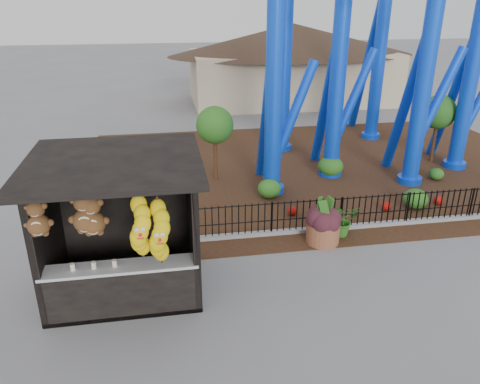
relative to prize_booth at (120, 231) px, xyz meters
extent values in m
plane|color=slate|center=(3.01, -0.90, -1.54)|extent=(120.00, 120.00, 0.00)
cube|color=#331E11|center=(7.01, 7.10, -1.53)|extent=(18.00, 12.00, 0.02)
cube|color=gray|center=(7.01, 2.10, -1.48)|extent=(18.00, 0.18, 0.12)
cube|color=black|center=(0.01, 0.30, -1.49)|extent=(3.20, 2.60, 0.10)
cube|color=black|center=(0.01, 1.54, -0.04)|extent=(3.20, 0.12, 3.00)
cube|color=black|center=(-1.53, 0.30, -0.04)|extent=(0.12, 2.60, 3.00)
cube|color=black|center=(1.55, 0.30, -0.04)|extent=(0.12, 2.60, 3.00)
cube|color=black|center=(0.01, 0.05, 1.52)|extent=(3.50, 3.40, 0.12)
cube|color=black|center=(-1.52, -0.93, -0.04)|extent=(0.14, 0.14, 3.00)
cube|color=black|center=(1.54, -0.93, -0.04)|extent=(0.14, 0.14, 3.00)
cube|color=black|center=(0.01, -0.75, -0.99)|extent=(3.00, 0.50, 1.10)
cube|color=#BBBBC0|center=(0.01, -0.75, -0.42)|extent=(3.10, 0.55, 0.06)
cylinder|color=black|center=(0.01, -1.15, 1.31)|extent=(2.90, 0.04, 0.04)
cylinder|color=blue|center=(4.51, 5.10, 1.96)|extent=(0.56, 0.56, 7.00)
cylinder|color=blue|center=(4.51, 5.10, -1.42)|extent=(0.84, 0.84, 0.24)
cylinder|color=blue|center=(7.01, 6.30, 2.11)|extent=(0.56, 0.56, 7.30)
cylinder|color=blue|center=(7.01, 6.30, -1.42)|extent=(0.84, 0.84, 0.24)
cylinder|color=blue|center=(9.51, 5.10, 2.21)|extent=(0.56, 0.56, 7.50)
cylinder|color=blue|center=(9.51, 5.10, -1.42)|extent=(0.84, 0.84, 0.24)
cylinder|color=blue|center=(12.01, 6.30, 1.76)|extent=(0.56, 0.56, 6.60)
cylinder|color=blue|center=(12.01, 6.30, -1.42)|extent=(0.84, 0.84, 0.24)
cylinder|color=blue|center=(6.01, 9.60, 3.21)|extent=(0.56, 0.56, 9.50)
cylinder|color=blue|center=(6.01, 9.60, -1.42)|extent=(0.84, 0.84, 0.24)
cylinder|color=blue|center=(10.51, 10.60, 3.71)|extent=(0.56, 0.56, 10.50)
cylinder|color=blue|center=(10.51, 10.60, -1.42)|extent=(0.84, 0.84, 0.24)
cylinder|color=blue|center=(4.51, 6.00, 1.09)|extent=(0.36, 2.21, 5.85)
cylinder|color=blue|center=(5.21, 5.40, 0.91)|extent=(1.62, 0.32, 3.73)
cylinder|color=blue|center=(7.01, 7.20, 1.20)|extent=(0.36, 2.29, 6.10)
cylinder|color=blue|center=(7.71, 6.60, 1.02)|extent=(1.67, 0.32, 3.88)
cylinder|color=blue|center=(9.51, 6.00, 1.28)|extent=(0.36, 2.34, 6.26)
cylinder|color=blue|center=(10.21, 5.40, 1.09)|extent=(1.71, 0.32, 3.99)
cylinder|color=blue|center=(12.01, 7.20, 0.94)|extent=(0.36, 2.10, 5.53)
cylinder|color=blue|center=(12.71, 6.60, 0.77)|extent=(1.54, 0.32, 3.52)
cylinder|color=brown|center=(5.06, 1.47, -1.25)|extent=(0.95, 0.95, 0.57)
ellipsoid|color=#35151D|center=(5.06, 1.47, -0.65)|extent=(0.70, 0.70, 0.64)
imported|color=#235017|center=(5.72, 1.80, -1.07)|extent=(0.89, 0.79, 0.93)
ellipsoid|color=#275B1A|center=(4.33, 4.64, -1.22)|extent=(0.76, 0.76, 0.61)
ellipsoid|color=#275B1A|center=(8.61, 3.08, -1.22)|extent=(0.76, 0.76, 0.61)
ellipsoid|color=#275B1A|center=(10.59, 5.20, -1.31)|extent=(0.52, 0.52, 0.42)
ellipsoid|color=#275B1A|center=(6.98, 6.22, -1.16)|extent=(0.91, 0.91, 0.73)
sphere|color=#B5100C|center=(4.71, 3.20, -1.38)|extent=(0.28, 0.28, 0.28)
sphere|color=#B5100C|center=(7.65, 3.03, -1.38)|extent=(0.28, 0.28, 0.28)
sphere|color=#B5100C|center=(9.47, 3.19, -1.38)|extent=(0.28, 0.28, 0.28)
cube|color=#BFAD8C|center=(9.01, 19.10, -0.04)|extent=(12.00, 6.00, 3.00)
cone|color=#332319|center=(9.01, 19.10, 2.36)|extent=(15.00, 15.00, 1.80)
camera|label=1|loc=(1.03, -9.06, 4.60)|focal=35.00mm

